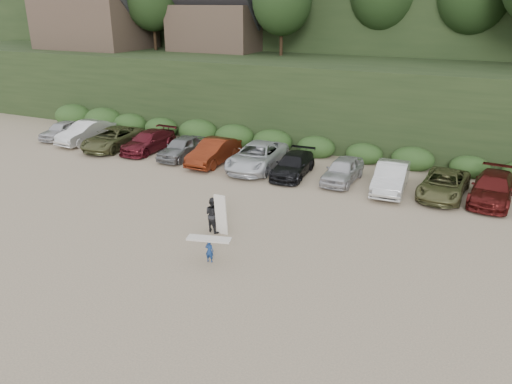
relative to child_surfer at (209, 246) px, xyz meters
The scene contains 4 objects.
ground 3.07m from the child_surfer, 131.30° to the left, with size 120.00×120.00×0.00m, color tan.
parked_cars 12.84m from the child_surfer, 107.35° to the left, with size 36.70×6.10×1.65m.
child_surfer is the anchor object (origin of this frame).
adult_surfer 2.99m from the child_surfer, 116.07° to the left, with size 1.32×0.88×2.03m.
Camera 1 is at (11.68, -18.29, 10.34)m, focal length 35.00 mm.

